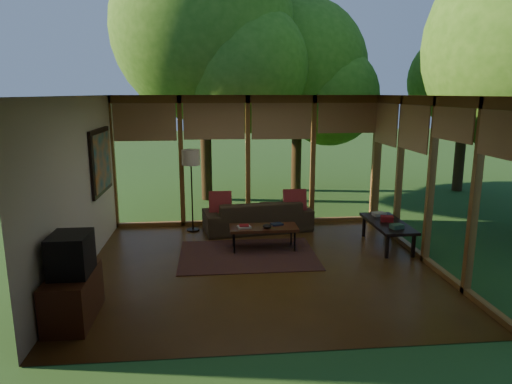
{
  "coord_description": "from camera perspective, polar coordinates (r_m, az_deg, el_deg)",
  "views": [
    {
      "loc": [
        -0.73,
        -6.88,
        2.74
      ],
      "look_at": [
        -0.01,
        0.7,
        1.08
      ],
      "focal_mm": 32.0,
      "sensor_mm": 36.0,
      "label": 1
    }
  ],
  "objects": [
    {
      "name": "window_wall_right",
      "position": [
        7.84,
        21.01,
        1.24
      ],
      "size": [
        0.12,
        5.0,
        2.7
      ],
      "primitive_type": "cube",
      "color": "olive",
      "rests_on": "ground"
    },
    {
      "name": "ct_book_upper",
      "position": [
        8.0,
        -1.5,
        -4.21
      ],
      "size": [
        0.17,
        0.13,
        0.03
      ],
      "primitive_type": "cube",
      "rotation": [
        0.0,
        0.0,
        -0.0
      ],
      "color": "maroon",
      "rests_on": "coffee_table"
    },
    {
      "name": "ct_bowl",
      "position": [
        7.99,
        1.39,
        -4.29
      ],
      "size": [
        0.16,
        0.16,
        0.07
      ],
      "primitive_type": "ellipsoid",
      "color": "black",
      "rests_on": "coffee_table"
    },
    {
      "name": "console_book_a",
      "position": [
        8.23,
        17.18,
        -4.13
      ],
      "size": [
        0.24,
        0.2,
        0.07
      ],
      "primitive_type": "cube",
      "rotation": [
        0.0,
        0.0,
        0.25
      ],
      "color": "#37604B",
      "rests_on": "side_console"
    },
    {
      "name": "tree_far",
      "position": [
        13.91,
        23.8,
        12.59
      ],
      "size": [
        2.61,
        2.61,
        4.38
      ],
      "color": "#342613",
      "rests_on": "ground"
    },
    {
      "name": "ceiling",
      "position": [
        6.92,
        0.61,
        11.95
      ],
      "size": [
        5.5,
        5.5,
        0.0
      ],
      "primitive_type": "plane",
      "rotation": [
        3.14,
        0.0,
        0.0
      ],
      "color": "silver",
      "rests_on": "ground"
    },
    {
      "name": "wall_painting",
      "position": [
        8.6,
        -18.78,
        3.67
      ],
      "size": [
        0.06,
        1.35,
        1.15
      ],
      "color": "black",
      "rests_on": "wall_left"
    },
    {
      "name": "sofa",
      "position": [
        9.25,
        0.19,
        -2.92
      ],
      "size": [
        2.25,
        1.16,
        0.63
      ],
      "primitive_type": "imported",
      "rotation": [
        0.0,
        0.0,
        3.3
      ],
      "color": "#3C2F1E",
      "rests_on": "floor"
    },
    {
      "name": "tree_ne",
      "position": [
        12.99,
        5.22,
        15.1
      ],
      "size": [
        3.79,
        3.79,
        5.29
      ],
      "color": "#342613",
      "rests_on": "ground"
    },
    {
      "name": "media_cabinet",
      "position": [
        6.14,
        -21.91,
        -12.06
      ],
      "size": [
        0.5,
        1.0,
        0.6
      ],
      "primitive_type": "cube",
      "color": "#4A2314",
      "rests_on": "floor"
    },
    {
      "name": "window_wall_back",
      "position": [
        9.51,
        -1.01,
        3.88
      ],
      "size": [
        5.5,
        0.12,
        2.7
      ],
      "primitive_type": "cube",
      "color": "olive",
      "rests_on": "ground"
    },
    {
      "name": "wall_left",
      "position": [
        7.3,
        -21.4,
        0.45
      ],
      "size": [
        0.04,
        5.0,
        2.7
      ],
      "primitive_type": "cube",
      "color": "beige",
      "rests_on": "ground"
    },
    {
      "name": "television",
      "position": [
        5.94,
        -22.15,
        -7.21
      ],
      "size": [
        0.45,
        0.55,
        0.5
      ],
      "primitive_type": "cube",
      "color": "black",
      "rests_on": "media_cabinet"
    },
    {
      "name": "ct_book_side",
      "position": [
        8.2,
        2.63,
        -4.03
      ],
      "size": [
        0.23,
        0.2,
        0.03
      ],
      "primitive_type": "cube",
      "rotation": [
        0.0,
        0.0,
        0.33
      ],
      "color": "black",
      "rests_on": "coffee_table"
    },
    {
      "name": "ct_book_lower",
      "position": [
        8.01,
        -1.5,
        -4.39
      ],
      "size": [
        0.25,
        0.2,
        0.03
      ],
      "primitive_type": "cube",
      "rotation": [
        0.0,
        0.0,
        0.17
      ],
      "color": "#B1ABA1",
      "rests_on": "coffee_table"
    },
    {
      "name": "pillow_right",
      "position": [
        9.23,
        4.86,
        -1.11
      ],
      "size": [
        0.46,
        0.24,
        0.48
      ],
      "primitive_type": "cube",
      "rotation": [
        -0.21,
        0.0,
        0.0
      ],
      "color": "maroon",
      "rests_on": "sofa"
    },
    {
      "name": "floor",
      "position": [
        7.44,
        0.56,
        -9.32
      ],
      "size": [
        5.5,
        5.5,
        0.0
      ],
      "primitive_type": "plane",
      "color": "#583717",
      "rests_on": "ground"
    },
    {
      "name": "rug",
      "position": [
        7.94,
        -1.03,
        -7.87
      ],
      "size": [
        2.34,
        1.65,
        0.01
      ],
      "primitive_type": "cube",
      "color": "brown",
      "rests_on": "floor"
    },
    {
      "name": "console_book_c",
      "position": [
        8.99,
        15.12,
        -2.67
      ],
      "size": [
        0.25,
        0.2,
        0.06
      ],
      "primitive_type": "cube",
      "rotation": [
        0.0,
        0.0,
        0.15
      ],
      "color": "#B1ABA1",
      "rests_on": "side_console"
    },
    {
      "name": "floor_lamp",
      "position": [
        9.09,
        -8.13,
        3.72
      ],
      "size": [
        0.36,
        0.36,
        1.65
      ],
      "color": "black",
      "rests_on": "floor"
    },
    {
      "name": "side_console",
      "position": [
        8.61,
        16.13,
        -3.92
      ],
      "size": [
        0.6,
        1.4,
        0.46
      ],
      "color": "black",
      "rests_on": "floor"
    },
    {
      "name": "tree_nw",
      "position": [
        11.93,
        -6.61,
        19.47
      ],
      "size": [
        4.5,
        4.5,
        6.5
      ],
      "color": "#342613",
      "rests_on": "ground"
    },
    {
      "name": "pillow_left",
      "position": [
        9.09,
        -4.49,
        -1.35
      ],
      "size": [
        0.45,
        0.24,
        0.47
      ],
      "primitive_type": "cube",
      "rotation": [
        -0.21,
        0.0,
        0.0
      ],
      "color": "maroon",
      "rests_on": "sofa"
    },
    {
      "name": "console_book_b",
      "position": [
        8.63,
        16.05,
        -3.23
      ],
      "size": [
        0.25,
        0.2,
        0.1
      ],
      "primitive_type": "cube",
      "rotation": [
        0.0,
        0.0,
        -0.25
      ],
      "color": "maroon",
      "rests_on": "side_console"
    },
    {
      "name": "coffee_table",
      "position": [
        8.1,
        0.95,
        -4.57
      ],
      "size": [
        1.2,
        0.5,
        0.43
      ],
      "color": "#4A2314",
      "rests_on": "floor"
    },
    {
      "name": "exterior_lawn",
      "position": [
        17.47,
        24.61,
        2.11
      ],
      "size": [
        40.0,
        40.0,
        0.0
      ],
      "primitive_type": "plane",
      "color": "#27511E",
      "rests_on": "ground"
    },
    {
      "name": "wall_front",
      "position": [
        4.65,
        3.85,
        -5.12
      ],
      "size": [
        5.5,
        0.04,
        2.7
      ],
      "primitive_type": "cube",
      "color": "beige",
      "rests_on": "ground"
    }
  ]
}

